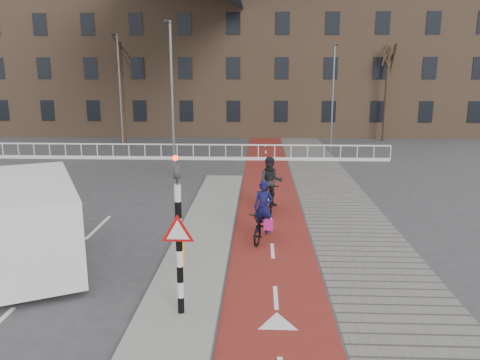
{
  "coord_description": "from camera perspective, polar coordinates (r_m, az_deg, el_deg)",
  "views": [
    {
      "loc": [
        1.08,
        -11.26,
        5.24
      ],
      "look_at": [
        0.39,
        5.0,
        1.5
      ],
      "focal_mm": 35.0,
      "sensor_mm": 36.0,
      "label": 1
    }
  ],
  "objects": [
    {
      "name": "tree_right",
      "position": [
        38.51,
        17.4,
        9.92
      ],
      "size": [
        0.27,
        0.27,
        7.21
      ],
      "primitive_type": "cylinder",
      "color": "#312315",
      "rests_on": "ground"
    },
    {
      "name": "townhouse_row",
      "position": [
        43.53,
        -3.08,
        16.3
      ],
      "size": [
        46.0,
        10.0,
        15.9
      ],
      "color": "#7F6047",
      "rests_on": "ground"
    },
    {
      "name": "tree_mid",
      "position": [
        35.76,
        -14.17,
        10.09
      ],
      "size": [
        0.26,
        0.26,
        7.41
      ],
      "primitive_type": "cylinder",
      "color": "#312315",
      "rests_on": "ground"
    },
    {
      "name": "cyclist_near",
      "position": [
        14.93,
        2.86,
        -4.95
      ],
      "size": [
        1.13,
        1.95,
        1.93
      ],
      "rotation": [
        0.0,
        0.0,
        -0.28
      ],
      "color": "black",
      "rests_on": "bike_lane"
    },
    {
      "name": "van",
      "position": [
        14.17,
        -24.07,
        -4.6
      ],
      "size": [
        4.45,
        5.89,
        2.36
      ],
      "rotation": [
        0.0,
        0.0,
        0.47
      ],
      "color": "white",
      "rests_on": "ground"
    },
    {
      "name": "sidewalk",
      "position": [
        22.13,
        10.72,
        -0.98
      ],
      "size": [
        3.0,
        60.0,
        0.01
      ],
      "primitive_type": "cube",
      "color": "slate",
      "rests_on": "ground"
    },
    {
      "name": "curb_island",
      "position": [
        16.21,
        -4.02,
        -5.72
      ],
      "size": [
        1.8,
        16.0,
        0.12
      ],
      "primitive_type": "cube",
      "color": "gray",
      "rests_on": "ground"
    },
    {
      "name": "bollard",
      "position": [
        12.8,
        -7.11,
        -8.74
      ],
      "size": [
        0.12,
        0.12,
        0.82
      ],
      "primitive_type": "cylinder",
      "color": "yellow",
      "rests_on": "curb_island"
    },
    {
      "name": "traffic_signal",
      "position": [
        9.94,
        -7.49,
        -6.25
      ],
      "size": [
        0.8,
        0.8,
        3.68
      ],
      "color": "black",
      "rests_on": "curb_island"
    },
    {
      "name": "streetlight_right",
      "position": [
        33.61,
        11.24,
        9.9
      ],
      "size": [
        0.12,
        0.12,
        7.21
      ],
      "primitive_type": "cylinder",
      "color": "slate",
      "rests_on": "ground"
    },
    {
      "name": "streetlight_near",
      "position": [
        23.86,
        -8.24,
        9.46
      ],
      "size": [
        0.12,
        0.12,
        7.69
      ],
      "primitive_type": "cylinder",
      "color": "slate",
      "rests_on": "ground"
    },
    {
      "name": "bike_lane",
      "position": [
        21.9,
        3.46,
        -0.92
      ],
      "size": [
        2.5,
        60.0,
        0.01
      ],
      "primitive_type": "cube",
      "color": "maroon",
      "rests_on": "ground"
    },
    {
      "name": "cyclist_far",
      "position": [
        17.87,
        3.75,
        -1.16
      ],
      "size": [
        0.93,
        2.02,
        2.14
      ],
      "rotation": [
        0.0,
        0.0,
        0.01
      ],
      "color": "black",
      "rests_on": "bike_lane"
    },
    {
      "name": "streetlight_left",
      "position": [
        34.44,
        -14.39,
        10.35
      ],
      "size": [
        0.12,
        0.12,
        7.86
      ],
      "primitive_type": "cylinder",
      "color": "slate",
      "rests_on": "ground"
    },
    {
      "name": "ground",
      "position": [
        12.47,
        -2.83,
        -11.92
      ],
      "size": [
        120.0,
        120.0,
        0.0
      ],
      "primitive_type": "plane",
      "color": "#38383A",
      "rests_on": "ground"
    },
    {
      "name": "railing",
      "position": [
        29.33,
        -9.59,
        3.07
      ],
      "size": [
        28.0,
        0.1,
        0.99
      ],
      "color": "silver",
      "rests_on": "ground"
    }
  ]
}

